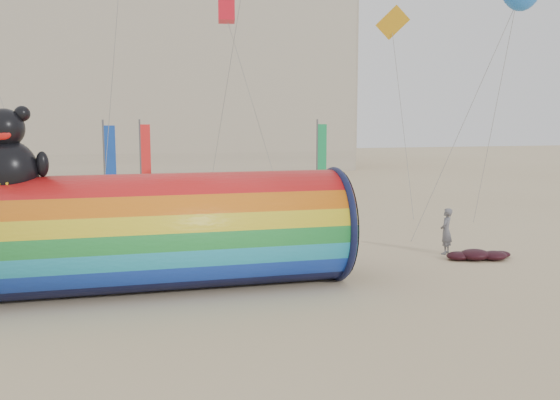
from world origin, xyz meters
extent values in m
plane|color=#CCB58C|center=(0.00, 0.00, 0.00)|extent=(160.00, 160.00, 0.00)
cube|color=#B7AD99|center=(-12.00, 46.00, 10.00)|extent=(60.00, 15.00, 20.00)
cube|color=#28303D|center=(-12.00, 38.44, 10.50)|extent=(59.50, 0.12, 17.00)
cylinder|color=red|center=(-4.24, -0.50, 1.81)|extent=(12.43, 3.63, 3.63)
torus|color=#0F1438|center=(1.85, -0.50, 1.81)|extent=(0.25, 3.80, 3.80)
cylinder|color=black|center=(2.00, -0.50, 1.81)|extent=(0.06, 3.59, 3.59)
ellipsoid|color=black|center=(-8.17, -0.50, 3.78)|extent=(1.77, 1.58, 1.86)
ellipsoid|color=yellow|center=(-8.17, -1.07, 3.68)|extent=(0.91, 0.40, 0.80)
sphere|color=black|center=(-8.17, -0.50, 5.02)|extent=(1.14, 1.14, 1.14)
sphere|color=black|center=(-7.68, -0.50, 5.44)|extent=(0.46, 0.46, 0.46)
ellipsoid|color=red|center=(-8.17, -0.97, 4.87)|extent=(0.50, 0.18, 0.32)
ellipsoid|color=black|center=(-7.19, -0.61, 3.99)|extent=(0.37, 0.37, 0.75)
imported|color=slate|center=(7.28, 1.75, 0.91)|extent=(0.77, 0.77, 1.81)
ellipsoid|color=#3C0A15|center=(7.83, 0.54, 0.20)|extent=(1.17, 0.99, 0.41)
ellipsoid|color=#3C0A15|center=(8.53, 0.34, 0.17)|extent=(0.99, 0.84, 0.34)
ellipsoid|color=#3C0A15|center=(7.23, 0.69, 0.16)|extent=(0.91, 0.77, 0.32)
ellipsoid|color=#3C0A15|center=(8.13, 0.94, 0.14)|extent=(0.78, 0.66, 0.27)
ellipsoid|color=#3C0A15|center=(9.03, 0.64, 0.13)|extent=(0.73, 0.62, 0.25)
cylinder|color=#59595E|center=(-5.75, 13.67, 2.60)|extent=(0.10, 0.10, 5.20)
cube|color=#1743AD|center=(-5.44, 13.67, 2.65)|extent=(0.56, 0.06, 4.50)
cylinder|color=#59595E|center=(-3.79, 17.47, 2.60)|extent=(0.10, 0.10, 5.20)
cube|color=red|center=(-3.48, 17.47, 2.65)|extent=(0.56, 0.06, 4.50)
cylinder|color=#59595E|center=(6.58, 16.00, 2.60)|extent=(0.10, 0.10, 5.20)
cube|color=#16944F|center=(6.89, 16.00, 2.65)|extent=(0.56, 0.06, 4.50)
cube|color=gold|center=(7.96, 8.63, 9.84)|extent=(0.97, 0.06, 1.36)
cube|color=red|center=(-0.11, 8.75, 10.17)|extent=(0.73, 0.73, 1.17)
camera|label=1|loc=(-5.04, -19.84, 5.36)|focal=40.00mm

